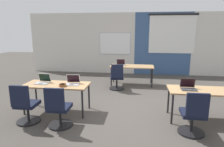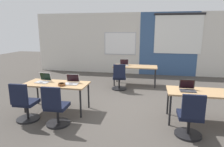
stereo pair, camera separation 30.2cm
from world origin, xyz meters
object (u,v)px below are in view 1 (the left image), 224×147
at_px(laptop_near_left_inner, 73,82).
at_px(laptop_near_left_end, 43,81).
at_px(chair_near_left_inner, 59,111).
at_px(desk_far_center, 132,67).
at_px(chair_near_right_inner, 193,117).
at_px(chair_near_left_end, 26,107).
at_px(laptop_far_left, 121,64).
at_px(chair_far_left, 117,79).
at_px(desk_near_left, 57,86).
at_px(mouse_far_left, 114,65).
at_px(snack_bowl, 63,85).
at_px(laptop_near_right_inner, 188,87).
at_px(desk_near_right, 205,93).

xyz_separation_m(laptop_near_left_inner, laptop_near_left_end, (-0.78, 0.00, 0.00)).
bearing_deg(laptop_near_left_inner, chair_near_left_inner, -98.28).
distance_m(desk_far_center, chair_near_right_inner, 3.78).
height_order(laptop_near_left_inner, chair_near_left_end, laptop_near_left_inner).
xyz_separation_m(laptop_far_left, chair_far_left, (-0.06, -0.77, -0.39)).
relative_size(laptop_near_left_inner, chair_near_left_end, 0.39).
bearing_deg(desk_near_left, mouse_far_left, 69.08).
bearing_deg(snack_bowl, laptop_far_left, 70.06).
height_order(laptop_near_left_inner, chair_near_right_inner, laptop_near_left_inner).
xyz_separation_m(laptop_near_left_end, snack_bowl, (0.61, -0.22, -0.01)).
bearing_deg(laptop_near_left_end, laptop_near_right_inner, 4.55).
bearing_deg(desk_near_right, laptop_near_right_inner, 178.82).
xyz_separation_m(desk_near_right, laptop_near_left_inner, (-3.10, 0.04, 0.11)).
relative_size(laptop_near_right_inner, chair_far_left, 0.36).
relative_size(laptop_near_left_end, laptop_near_right_inner, 1.06).
distance_m(laptop_near_right_inner, snack_bowl, 2.91).
relative_size(desk_near_left, desk_far_center, 1.00).
xyz_separation_m(desk_near_left, chair_near_left_inner, (0.37, -0.80, -0.28)).
height_order(laptop_near_left_end, chair_far_left, laptop_near_left_end).
bearing_deg(desk_near_right, snack_bowl, -176.84).
height_order(laptop_near_right_inner, mouse_far_left, laptop_near_right_inner).
relative_size(laptop_near_left_end, chair_near_left_end, 0.39).
height_order(desk_far_center, laptop_near_right_inner, laptop_near_right_inner).
relative_size(desk_near_right, chair_near_left_inner, 1.74).
bearing_deg(chair_far_left, desk_near_right, 127.57).
relative_size(laptop_near_left_end, chair_near_right_inner, 0.39).
bearing_deg(laptop_near_left_inner, chair_near_left_end, -143.06).
distance_m(chair_near_left_end, laptop_near_right_inner, 3.64).
bearing_deg(snack_bowl, desk_near_right, 3.16).
bearing_deg(chair_near_right_inner, laptop_near_left_inner, -16.29).
bearing_deg(chair_near_left_inner, laptop_far_left, -106.55).
height_order(desk_near_left, laptop_near_left_end, laptop_near_left_end).
height_order(laptop_near_left_end, chair_near_right_inner, laptop_near_left_end).
bearing_deg(chair_far_left, laptop_near_left_end, 41.19).
distance_m(desk_far_center, laptop_near_right_inner, 3.12).
xyz_separation_m(laptop_near_right_inner, laptop_far_left, (-1.81, 2.83, -0.00)).
height_order(laptop_near_left_inner, chair_near_left_inner, laptop_near_left_inner).
xyz_separation_m(laptop_near_left_end, laptop_far_left, (1.70, 2.79, 0.00)).
xyz_separation_m(desk_far_center, chair_near_left_end, (-2.16, -3.53, -0.28)).
relative_size(laptop_near_right_inner, snack_bowl, 1.89).
distance_m(desk_near_right, laptop_near_left_end, 3.88).
height_order(desk_near_right, laptop_near_left_inner, laptop_near_left_inner).
distance_m(laptop_near_left_inner, chair_near_right_inner, 2.82).
height_order(chair_near_left_end, laptop_far_left, laptop_far_left).
xyz_separation_m(laptop_near_left_inner, chair_near_left_inner, (-0.03, -0.84, -0.39)).
xyz_separation_m(mouse_far_left, chair_far_left, (0.20, -0.72, -0.36)).
xyz_separation_m(chair_near_right_inner, laptop_far_left, (-1.76, 3.56, 0.39)).
height_order(laptop_near_left_inner, laptop_far_left, laptop_far_left).
distance_m(chair_near_left_end, mouse_far_left, 3.83).
bearing_deg(desk_near_right, chair_near_right_inner, -119.39).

